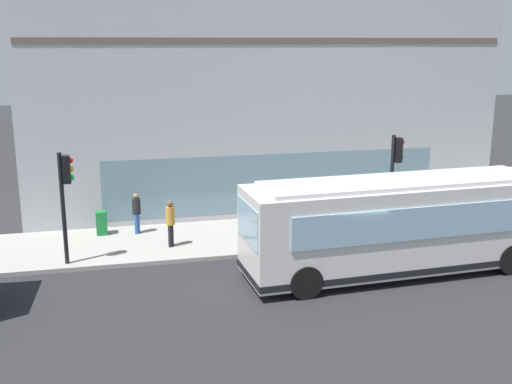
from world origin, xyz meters
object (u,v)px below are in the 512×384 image
at_px(city_bus_nearside, 399,226).
at_px(traffic_light_near_corner, 395,166).
at_px(traffic_light_down_block, 66,187).
at_px(pedestrian_near_hydrant, 137,211).
at_px(newspaper_vending_box, 102,223).
at_px(pedestrian_walking_along_curb, 170,220).
at_px(fire_hydrant, 472,215).

xyz_separation_m(city_bus_nearside, traffic_light_near_corner, (3.07, -1.28, 1.27)).
distance_m(city_bus_nearside, traffic_light_near_corner, 3.56).
xyz_separation_m(traffic_light_down_block, pedestrian_near_hydrant, (2.82, -2.29, -1.69)).
xyz_separation_m(pedestrian_near_hydrant, newspaper_vending_box, (0.16, 1.31, -0.43)).
relative_size(city_bus_nearside, newspaper_vending_box, 11.28).
bearing_deg(newspaper_vending_box, pedestrian_walking_along_curb, -129.92).
distance_m(pedestrian_walking_along_curb, newspaper_vending_box, 3.17).
bearing_deg(pedestrian_walking_along_curb, pedestrian_near_hydrant, 30.68).
distance_m(traffic_light_near_corner, pedestrian_walking_along_curb, 8.38).
height_order(city_bus_nearside, newspaper_vending_box, city_bus_nearside).
xyz_separation_m(city_bus_nearside, newspaper_vending_box, (5.84, 9.29, -0.95)).
distance_m(traffic_light_near_corner, pedestrian_near_hydrant, 9.79).
bearing_deg(city_bus_nearside, newspaper_vending_box, 57.84).
distance_m(city_bus_nearside, fire_hydrant, 6.46).
height_order(traffic_light_near_corner, pedestrian_near_hydrant, traffic_light_near_corner).
height_order(traffic_light_near_corner, traffic_light_down_block, traffic_light_near_corner).
height_order(traffic_light_near_corner, pedestrian_walking_along_curb, traffic_light_near_corner).
xyz_separation_m(traffic_light_near_corner, traffic_light_down_block, (-0.21, 11.55, -0.09)).
bearing_deg(pedestrian_walking_along_curb, traffic_light_down_block, 105.99).
bearing_deg(traffic_light_near_corner, fire_hydrant, -78.69).
relative_size(fire_hydrant, newspaper_vending_box, 0.82).
distance_m(fire_hydrant, newspaper_vending_box, 14.52).
bearing_deg(traffic_light_near_corner, pedestrian_walking_along_curb, 84.70).
bearing_deg(traffic_light_down_block, fire_hydrant, -86.37).
xyz_separation_m(traffic_light_down_block, newspaper_vending_box, (2.98, -0.98, -2.13)).
height_order(fire_hydrant, pedestrian_near_hydrant, pedestrian_near_hydrant).
relative_size(fire_hydrant, pedestrian_walking_along_curb, 0.44).
height_order(traffic_light_down_block, pedestrian_walking_along_curb, traffic_light_down_block).
height_order(city_bus_nearside, traffic_light_down_block, traffic_light_down_block).
bearing_deg(pedestrian_near_hydrant, city_bus_nearside, -125.43).
distance_m(traffic_light_down_block, fire_hydrant, 15.56).
bearing_deg(newspaper_vending_box, traffic_light_near_corner, -104.68).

